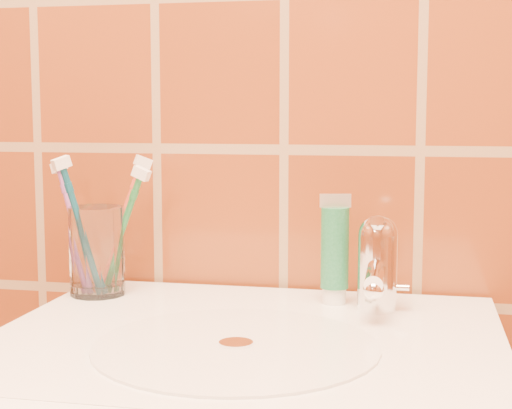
# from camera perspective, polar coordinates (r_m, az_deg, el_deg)

# --- Properties ---
(glass_tumbler) EXTENTS (0.08, 0.08, 0.12)m
(glass_tumbler) POSITION_cam_1_polar(r_m,az_deg,el_deg) (1.07, -11.48, -3.33)
(glass_tumbler) COLOR white
(glass_tumbler) RESTS_ON pedestal_sink
(toothpaste_tube) EXTENTS (0.04, 0.04, 0.14)m
(toothpaste_tube) POSITION_cam_1_polar(r_m,az_deg,el_deg) (1.00, 5.75, -3.50)
(toothpaste_tube) COLOR white
(toothpaste_tube) RESTS_ON pedestal_sink
(faucet) EXTENTS (0.05, 0.11, 0.12)m
(faucet) POSITION_cam_1_polar(r_m,az_deg,el_deg) (0.97, 8.81, -4.02)
(faucet) COLOR white
(faucet) RESTS_ON pedestal_sink
(toothbrush_0) EXTENTS (0.15, 0.14, 0.20)m
(toothbrush_0) POSITION_cam_1_polar(r_m,az_deg,el_deg) (1.08, -9.87, -1.49)
(toothbrush_0) COLOR #B33E26
(toothbrush_0) RESTS_ON glass_tumbler
(toothbrush_1) EXTENTS (0.12, 0.13, 0.20)m
(toothbrush_1) POSITION_cam_1_polar(r_m,az_deg,el_deg) (1.04, -12.54, -1.74)
(toothbrush_1) COLOR navy
(toothbrush_1) RESTS_ON glass_tumbler
(toothbrush_2) EXTENTS (0.11, 0.10, 0.18)m
(toothbrush_2) POSITION_cam_1_polar(r_m,az_deg,el_deg) (1.05, -9.78, -1.99)
(toothbrush_2) COLOR #1B6833
(toothbrush_2) RESTS_ON glass_tumbler
(toothbrush_3) EXTENTS (0.14, 0.12, 0.19)m
(toothbrush_3) POSITION_cam_1_polar(r_m,az_deg,el_deg) (1.08, -13.00, -1.69)
(toothbrush_3) COLOR #7F408B
(toothbrush_3) RESTS_ON glass_tumbler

